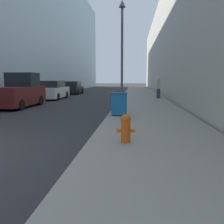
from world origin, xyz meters
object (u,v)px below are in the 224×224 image
(fire_hydrant, at_px, (126,128))
(lamppost, at_px, (122,46))
(trash_bin, at_px, (119,104))
(pickup_truck, at_px, (18,93))
(parked_sedan_far, at_px, (73,88))
(pedestrian_on_sidewalk, at_px, (158,88))
(parked_sedan_near, at_px, (53,91))

(fire_hydrant, xyz_separation_m, lamppost, (-0.52, 8.01, 3.11))
(fire_hydrant, bearing_deg, trash_bin, 95.56)
(lamppost, relative_size, pickup_truck, 1.23)
(pickup_truck, distance_m, parked_sedan_far, 14.13)
(pedestrian_on_sidewalk, bearing_deg, parked_sedan_far, 139.99)
(trash_bin, height_order, parked_sedan_far, parked_sedan_far)
(parked_sedan_far, bearing_deg, pickup_truck, -90.21)
(parked_sedan_far, xyz_separation_m, pedestrian_on_sidewalk, (9.45, -7.93, 0.30))
(pedestrian_on_sidewalk, bearing_deg, fire_hydrant, -98.36)
(fire_hydrant, bearing_deg, parked_sedan_far, 107.23)
(fire_hydrant, distance_m, pedestrian_on_sidewalk, 15.46)
(lamppost, xyz_separation_m, pickup_truck, (-6.73, 1.08, -2.74))
(trash_bin, height_order, parked_sedan_near, parked_sedan_near)
(parked_sedan_near, bearing_deg, trash_bin, -57.99)
(trash_bin, distance_m, pickup_truck, 7.94)
(trash_bin, height_order, lamppost, lamppost)
(fire_hydrant, relative_size, parked_sedan_far, 0.18)
(lamppost, distance_m, pedestrian_on_sidewalk, 8.23)
(parked_sedan_near, bearing_deg, pickup_truck, -90.78)
(lamppost, distance_m, parked_sedan_far, 16.88)
(pickup_truck, bearing_deg, trash_bin, -31.46)
(pickup_truck, bearing_deg, lamppost, -9.12)
(lamppost, bearing_deg, parked_sedan_far, 113.72)
(trash_bin, bearing_deg, lamppost, 90.72)
(fire_hydrant, distance_m, parked_sedan_far, 24.31)
(parked_sedan_far, bearing_deg, fire_hydrant, -72.77)
(trash_bin, bearing_deg, pedestrian_on_sidewalk, 75.22)
(trash_bin, relative_size, lamppost, 0.17)
(fire_hydrant, bearing_deg, pedestrian_on_sidewalk, 81.64)
(parked_sedan_far, distance_m, pedestrian_on_sidewalk, 12.34)
(trash_bin, xyz_separation_m, pedestrian_on_sidewalk, (2.73, 10.34, 0.31))
(lamppost, height_order, parked_sedan_near, lamppost)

